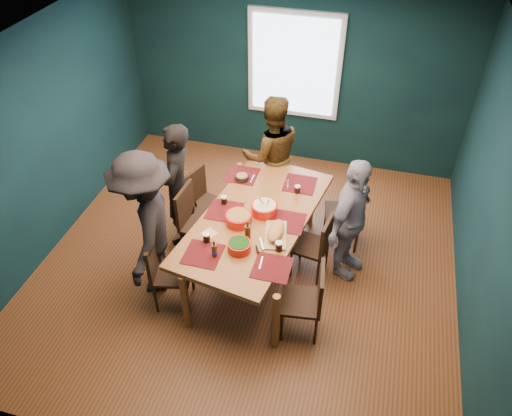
{
  "coord_description": "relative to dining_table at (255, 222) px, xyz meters",
  "views": [
    {
      "loc": [
        1.23,
        -4.2,
        4.51
      ],
      "look_at": [
        0.12,
        -0.06,
        0.96
      ],
      "focal_mm": 35.0,
      "sensor_mm": 36.0,
      "label": 1
    }
  ],
  "objects": [
    {
      "name": "bowl_salad",
      "position": [
        -0.15,
        -0.15,
        0.14
      ],
      "size": [
        0.29,
        0.29,
        0.12
      ],
      "color": "red",
      "rests_on": "dining_table"
    },
    {
      "name": "cola_glass_c",
      "position": [
        0.37,
        0.56,
        0.13
      ],
      "size": [
        0.07,
        0.07,
        0.1
      ],
      "color": "black",
      "rests_on": "dining_table"
    },
    {
      "name": "chair_left_mid",
      "position": [
        -0.81,
        0.11,
        -0.21
      ],
      "size": [
        0.47,
        0.47,
        0.97
      ],
      "rotation": [
        0.0,
        0.0,
        -0.07
      ],
      "color": "black",
      "rests_on": "floor"
    },
    {
      "name": "cola_glass_a",
      "position": [
        -0.39,
        -0.53,
        0.14
      ],
      "size": [
        0.08,
        0.08,
        0.11
      ],
      "color": "black",
      "rests_on": "dining_table"
    },
    {
      "name": "person_far_left",
      "position": [
        -1.07,
        0.31,
        0.07
      ],
      "size": [
        0.49,
        0.66,
        1.67
      ],
      "primitive_type": "imported",
      "rotation": [
        0.0,
        0.0,
        4.86
      ],
      "color": "black",
      "rests_on": "floor"
    },
    {
      "name": "beer_bottle_a",
      "position": [
        -0.24,
        -0.72,
        0.16
      ],
      "size": [
        0.06,
        0.06,
        0.21
      ],
      "color": "#44240C",
      "rests_on": "dining_table"
    },
    {
      "name": "chair_right_far",
      "position": [
        1.02,
        0.78,
        -0.2
      ],
      "size": [
        0.51,
        0.51,
        0.97
      ],
      "rotation": [
        0.0,
        0.0,
        0.17
      ],
      "color": "black",
      "rests_on": "floor"
    },
    {
      "name": "beer_bottle_b",
      "position": [
        0.02,
        -0.38,
        0.18
      ],
      "size": [
        0.07,
        0.07,
        0.26
      ],
      "color": "#44240C",
      "rests_on": "dining_table"
    },
    {
      "name": "napkin_b",
      "position": [
        -0.41,
        -0.41,
        0.08
      ],
      "size": [
        0.2,
        0.2,
        0.0
      ],
      "primitive_type": "cube",
      "rotation": [
        0.0,
        0.0,
        -0.54
      ],
      "color": "#FB8D69",
      "rests_on": "dining_table"
    },
    {
      "name": "chair_left_near",
      "position": [
        -0.84,
        -0.74,
        -0.23
      ],
      "size": [
        0.5,
        0.5,
        0.92
      ],
      "rotation": [
        0.0,
        0.0,
        0.22
      ],
      "color": "black",
      "rests_on": "floor"
    },
    {
      "name": "bowl_herbs",
      "position": [
        -0.02,
        -0.56,
        0.14
      ],
      "size": [
        0.25,
        0.25,
        0.11
      ],
      "color": "red",
      "rests_on": "dining_table"
    },
    {
      "name": "cola_glass_d",
      "position": [
        -0.41,
        0.13,
        0.14
      ],
      "size": [
        0.07,
        0.07,
        0.1
      ],
      "color": "black",
      "rests_on": "dining_table"
    },
    {
      "name": "chair_right_near",
      "position": [
        0.78,
        -0.73,
        -0.23
      ],
      "size": [
        0.46,
        0.46,
        0.92
      ],
      "rotation": [
        0.0,
        0.0,
        0.13
      ],
      "color": "black",
      "rests_on": "floor"
    },
    {
      "name": "person_back",
      "position": [
        -0.12,
        1.26,
        0.08
      ],
      "size": [
        1.01,
        0.92,
        1.69
      ],
      "primitive_type": "imported",
      "rotation": [
        0.0,
        0.0,
        3.56
      ],
      "color": "black",
      "rests_on": "floor"
    },
    {
      "name": "person_near_left",
      "position": [
        -1.09,
        -0.52,
        0.14
      ],
      "size": [
        0.95,
        1.3,
        1.81
      ],
      "primitive_type": "imported",
      "rotation": [
        0.0,
        0.0,
        4.98
      ],
      "color": "black",
      "rests_on": "floor"
    },
    {
      "name": "cutting_board",
      "position": [
        0.29,
        -0.25,
        0.14
      ],
      "size": [
        0.32,
        0.58,
        0.13
      ],
      "rotation": [
        0.0,
        0.0,
        0.19
      ],
      "color": "tan",
      "rests_on": "dining_table"
    },
    {
      "name": "room",
      "position": [
        -0.11,
        0.34,
        0.6
      ],
      "size": [
        5.01,
        5.01,
        2.71
      ],
      "color": "brown",
      "rests_on": "ground"
    },
    {
      "name": "dining_table",
      "position": [
        0.0,
        0.0,
        0.0
      ],
      "size": [
        1.48,
        2.39,
        0.85
      ],
      "rotation": [
        0.0,
        0.0,
        -0.17
      ],
      "color": "brown",
      "rests_on": "floor"
    },
    {
      "name": "bowl_dumpling",
      "position": [
        0.08,
        0.09,
        0.15
      ],
      "size": [
        0.3,
        0.3,
        0.28
      ],
      "color": "red",
      "rests_on": "dining_table"
    },
    {
      "name": "cola_glass_b",
      "position": [
        0.38,
        -0.46,
        0.14
      ],
      "size": [
        0.08,
        0.08,
        0.11
      ],
      "color": "black",
      "rests_on": "dining_table"
    },
    {
      "name": "chair_left_far",
      "position": [
        -0.86,
        0.54,
        -0.24
      ],
      "size": [
        0.52,
        0.52,
        0.91
      ],
      "rotation": [
        0.0,
        0.0,
        -0.32
      ],
      "color": "black",
      "rests_on": "floor"
    },
    {
      "name": "chair_right_mid",
      "position": [
        0.72,
        0.12,
        -0.26
      ],
      "size": [
        0.45,
        0.45,
        0.87
      ],
      "rotation": [
        0.0,
        0.0,
        -0.16
      ],
      "color": "black",
      "rests_on": "floor"
    },
    {
      "name": "napkin_a",
      "position": [
        0.34,
        0.09,
        0.08
      ],
      "size": [
        0.15,
        0.15,
        0.0
      ],
      "primitive_type": "cube",
      "rotation": [
        0.0,
        0.0,
        0.22
      ],
      "color": "#FB8D69",
      "rests_on": "dining_table"
    },
    {
      "name": "small_bowl",
      "position": [
        -0.34,
        0.63,
        0.12
      ],
      "size": [
        0.17,
        0.17,
        0.07
      ],
      "color": "black",
      "rests_on": "dining_table"
    },
    {
      "name": "person_right",
      "position": [
        1.04,
        0.27,
        0.03
      ],
      "size": [
        0.68,
        1.01,
        1.6
      ],
      "primitive_type": "imported",
      "rotation": [
        0.0,
        0.0,
        1.23
      ],
      "color": "white",
      "rests_on": "floor"
    },
    {
      "name": "napkin_c",
      "position": [
        0.38,
        -0.7,
        0.08
      ],
      "size": [
        0.15,
        0.15,
        0.0
      ],
      "primitive_type": "cube",
      "rotation": [
        0.0,
        0.0,
        0.2
      ],
      "color": "#FB8D69",
      "rests_on": "dining_table"
    }
  ]
}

